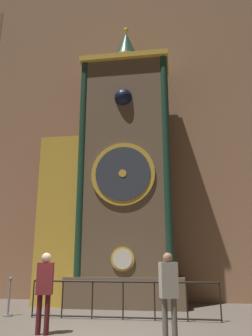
{
  "coord_description": "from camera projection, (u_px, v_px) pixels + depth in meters",
  "views": [
    {
      "loc": [
        1.71,
        -6.88,
        1.6
      ],
      "look_at": [
        0.07,
        4.38,
        4.64
      ],
      "focal_mm": 35.0,
      "sensor_mm": 36.0,
      "label": 1
    }
  ],
  "objects": [
    {
      "name": "cathedral_back_wall",
      "position": [
        127.0,
        117.0,
        13.71
      ],
      "size": [
        24.0,
        0.32,
        14.46
      ],
      "color": "#936B4C",
      "rests_on": "ground_plane"
    },
    {
      "name": "stanchion_post",
      "position": [
        9.0,
        303.0,
        8.97
      ],
      "size": [
        0.28,
        0.28,
        1.01
      ],
      "color": "gray",
      "rests_on": "ground_plane"
    },
    {
      "name": "visitor_far",
      "position": [
        169.0,
        287.0,
        6.45
      ],
      "size": [
        0.39,
        0.32,
        1.65
      ],
      "rotation": [
        0.0,
        0.0,
        0.34
      ],
      "color": "#58554F",
      "rests_on": "ground_plane"
    },
    {
      "name": "clock_tower",
      "position": [
        114.0,
        179.0,
        11.71
      ],
      "size": [
        4.94,
        1.78,
        10.52
      ],
      "color": "brown",
      "rests_on": "ground_plane"
    },
    {
      "name": "railing_fence",
      "position": [
        123.0,
        298.0,
        8.48
      ],
      "size": [
        4.94,
        0.05,
        0.95
      ],
      "color": "black",
      "rests_on": "ground_plane"
    },
    {
      "name": "visitor_near",
      "position": [
        45.0,
        284.0,
        7.03
      ],
      "size": [
        0.38,
        0.29,
        1.65
      ],
      "rotation": [
        0.0,
        0.0,
        0.22
      ],
      "color": "#461518",
      "rests_on": "ground_plane"
    }
  ]
}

